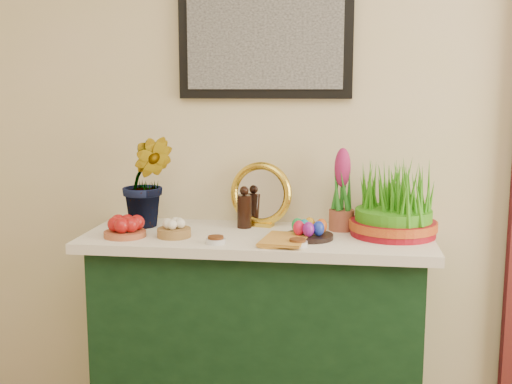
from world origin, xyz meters
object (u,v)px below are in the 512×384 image
at_px(hyacinth_green, 147,167).
at_px(mirror, 261,195).
at_px(sideboard, 258,342).
at_px(book, 263,238).
at_px(wheatgrass_sabzeh, 394,205).

bearing_deg(hyacinth_green, mirror, 0.03).
xyz_separation_m(sideboard, book, (0.04, -0.13, 0.48)).
height_order(hyacinth_green, book, hyacinth_green).
distance_m(sideboard, mirror, 0.62).
distance_m(book, wheatgrass_sabzeh, 0.54).
bearing_deg(sideboard, mirror, 93.01).
distance_m(sideboard, wheatgrass_sabzeh, 0.80).
distance_m(hyacinth_green, book, 0.61).
relative_size(hyacinth_green, book, 2.34).
bearing_deg(wheatgrass_sabzeh, hyacinth_green, 178.54).
bearing_deg(wheatgrass_sabzeh, book, -160.58).
relative_size(mirror, book, 1.28).
xyz_separation_m(sideboard, wheatgrass_sabzeh, (0.54, 0.04, 0.59)).
xyz_separation_m(hyacinth_green, mirror, (0.47, 0.09, -0.13)).
height_order(sideboard, book, book).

